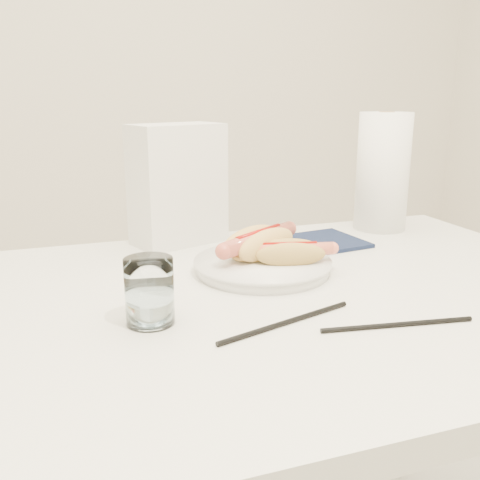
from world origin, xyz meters
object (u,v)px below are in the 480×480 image
object	(u,v)px
hotdog_right	(289,253)
water_glass	(149,291)
paper_towel_roll	(383,172)
napkin_box	(178,185)
table	(272,326)
plate	(262,267)
hotdog_left	(259,243)

from	to	relation	value
hotdog_right	water_glass	xyz separation A→B (m)	(-0.27, -0.13, 0.01)
paper_towel_roll	hotdog_right	bearing A→B (deg)	-145.06
napkin_box	hotdog_right	bearing A→B (deg)	-82.26
table	napkin_box	xyz separation A→B (m)	(-0.08, 0.35, 0.19)
plate	hotdog_right	world-z (taller)	hotdog_right
plate	napkin_box	xyz separation A→B (m)	(-0.10, 0.25, 0.12)
paper_towel_roll	hotdog_left	bearing A→B (deg)	-154.21
plate	hotdog_left	distance (m)	0.05
plate	napkin_box	bearing A→B (deg)	111.51
plate	napkin_box	distance (m)	0.29
water_glass	napkin_box	xyz separation A→B (m)	(0.13, 0.40, 0.08)
hotdog_right	water_glass	world-z (taller)	water_glass
plate	water_glass	bearing A→B (deg)	-145.89
plate	water_glass	distance (m)	0.28
table	paper_towel_roll	xyz separation A→B (m)	(0.40, 0.31, 0.20)
napkin_box	paper_towel_roll	world-z (taller)	paper_towel_roll
napkin_box	paper_towel_roll	distance (m)	0.48
hotdog_right	hotdog_left	bearing A→B (deg)	135.98
table	hotdog_right	xyz separation A→B (m)	(0.06, 0.07, 0.10)
hotdog_right	water_glass	distance (m)	0.30
hotdog_left	paper_towel_roll	bearing A→B (deg)	-6.81
hotdog_right	paper_towel_roll	bearing A→B (deg)	48.24
table	napkin_box	size ratio (longest dim) A/B	4.75
plate	water_glass	xyz separation A→B (m)	(-0.23, -0.16, 0.04)
hotdog_right	water_glass	size ratio (longest dim) A/B	1.65
hotdog_left	hotdog_right	distance (m)	0.07
water_glass	napkin_box	size ratio (longest dim) A/B	0.38
plate	paper_towel_roll	size ratio (longest dim) A/B	0.88
hotdog_left	paper_towel_roll	xyz separation A→B (m)	(0.38, 0.18, 0.09)
hotdog_right	paper_towel_roll	world-z (taller)	paper_towel_roll
hotdog_right	paper_towel_roll	distance (m)	0.43
hotdog_right	table	bearing A→B (deg)	-116.87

